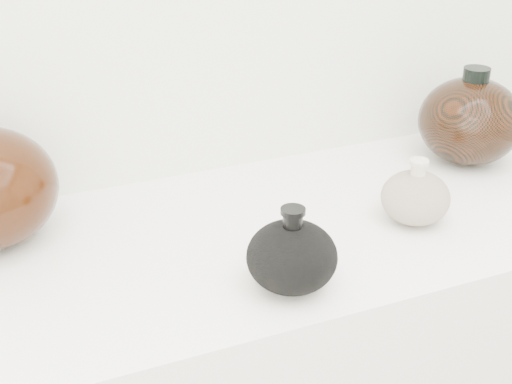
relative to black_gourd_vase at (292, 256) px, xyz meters
name	(u,v)px	position (x,y,z in m)	size (l,w,h in m)	color
black_gourd_vase	(292,256)	(0.00, 0.00, 0.00)	(0.16, 0.16, 0.12)	black
cream_gourd_vase	(415,197)	(0.27, 0.09, -0.01)	(0.14, 0.14, 0.11)	#BDA794
right_round_pot	(470,121)	(0.50, 0.26, 0.03)	(0.25, 0.25, 0.19)	black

